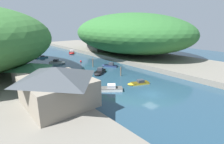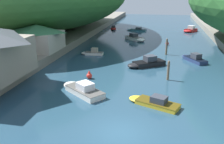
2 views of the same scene
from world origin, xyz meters
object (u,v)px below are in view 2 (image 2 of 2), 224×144
boat_moored_right (81,89)px  boat_open_rowboat (113,28)px  boathouse_shed (37,37)px  boat_navy_launch (193,58)px  boat_white_cruiser (92,53)px  boat_far_right_bank (153,102)px  boat_yellow_tender (136,38)px  channel_buoy_far (167,43)px  boat_cabin_cruiser (146,63)px  boat_red_skiff (190,30)px  channel_buoy_near (89,75)px  boat_small_dinghy (136,30)px  person_by_boathouse (22,56)px

boat_moored_right → boat_open_rowboat: bearing=44.7°
boathouse_shed → boat_navy_launch: size_ratio=1.40×
boathouse_shed → boat_white_cruiser: size_ratio=1.90×
boat_far_right_bank → boat_open_rowboat: bearing=38.3°
boat_yellow_tender → channel_buoy_far: bearing=106.1°
boat_cabin_cruiser → boat_red_skiff: bearing=-50.8°
boathouse_shed → boat_yellow_tender: (13.28, 17.64, -2.91)m
boat_cabin_cruiser → channel_buoy_near: boat_cabin_cruiser is taller
boat_yellow_tender → boat_white_cruiser: bearing=22.9°
boat_far_right_bank → channel_buoy_far: boat_far_right_bank is taller
boathouse_shed → boat_yellow_tender: 22.27m
boathouse_shed → boat_open_rowboat: bearing=80.1°
boat_white_cruiser → boat_open_rowboat: bearing=3.0°
boat_small_dinghy → boat_open_rowboat: bearing=85.9°
boat_moored_right → boat_small_dinghy: 42.46m
boat_open_rowboat → person_by_boathouse: size_ratio=1.95×
boat_red_skiff → channel_buoy_far: bearing=102.3°
boathouse_shed → channel_buoy_near: size_ratio=6.78×
boat_cabin_cruiser → boat_moored_right: bearing=116.1°
boat_navy_launch → boat_open_rowboat: 34.04m
boat_open_rowboat → boathouse_shed: bearing=68.5°
boathouse_shed → boat_open_rowboat: (5.61, 31.99, -3.07)m
boat_red_skiff → boat_cabin_cruiser: size_ratio=0.86×
boat_red_skiff → channel_buoy_near: 42.00m
boat_red_skiff → channel_buoy_near: boat_red_skiff is taller
boat_moored_right → boat_far_right_bank: size_ratio=1.10×
boat_navy_launch → boat_yellow_tender: bearing=94.7°
boat_far_right_bank → boat_white_cruiser: (-10.81, 17.13, 0.05)m
boat_small_dinghy → channel_buoy_far: channel_buoy_far is taller
boat_yellow_tender → boat_small_dinghy: boat_yellow_tender is taller
boathouse_shed → channel_buoy_far: bearing=35.1°
boat_yellow_tender → boat_open_rowboat: bearing=-106.7°
boat_navy_launch → boat_open_rowboat: bearing=91.1°
boat_small_dinghy → boat_yellow_tender: bearing=-166.0°
boat_red_skiff → boat_small_dinghy: size_ratio=0.90×
boat_open_rowboat → boat_far_right_bank: size_ratio=0.63×
boat_yellow_tender → channel_buoy_near: (-2.81, -25.20, -0.04)m
boat_white_cruiser → person_by_boathouse: (-6.14, -10.91, 1.96)m
boat_yellow_tender → boat_white_cruiser: (-5.67, -13.86, -0.10)m
boat_white_cruiser → channel_buoy_near: boat_white_cruiser is taller
channel_buoy_near → channel_buoy_far: 23.50m
boat_open_rowboat → channel_buoy_far: (14.28, -18.02, 0.08)m
boat_small_dinghy → channel_buoy_near: (-1.59, -38.10, 0.13)m
boathouse_shed → boat_cabin_cruiser: boathouse_shed is taller
boat_navy_launch → boat_white_cruiser: boat_navy_launch is taller
boat_white_cruiser → boat_red_skiff: bearing=-34.2°
boat_white_cruiser → boat_far_right_bank: bearing=-148.8°
boat_moored_right → boat_small_dinghy: size_ratio=1.07×
boat_moored_right → channel_buoy_far: 27.39m
boat_moored_right → boat_cabin_cruiser: 12.38m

